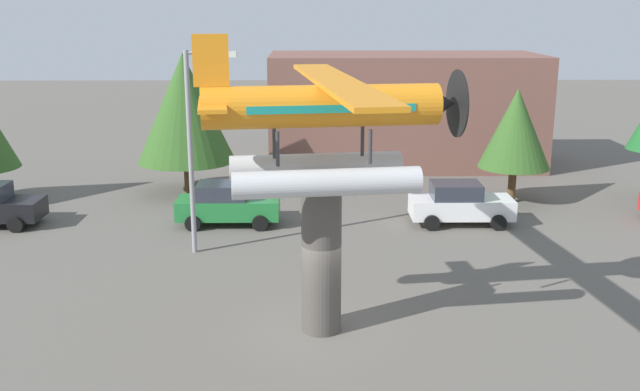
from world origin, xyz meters
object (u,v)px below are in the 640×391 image
at_px(floatplane_monument, 326,124).
at_px(storefront_building, 404,110).
at_px(car_mid_green, 227,204).
at_px(streetlight_primary, 196,137).
at_px(display_pedestal, 321,260).
at_px(tree_center_back, 516,129).
at_px(tree_east, 185,108).
at_px(car_far_white, 460,203).

relative_size(floatplane_monument, storefront_building, 0.70).
bearing_deg(car_mid_green, streetlight_primary, -100.02).
distance_m(display_pedestal, car_mid_green, 10.86).
relative_size(display_pedestal, tree_center_back, 0.79).
relative_size(streetlight_primary, tree_east, 1.09).
height_order(floatplane_monument, car_far_white, floatplane_monument).
bearing_deg(display_pedestal, tree_east, 111.95).
distance_m(car_far_white, streetlight_primary, 11.33).
xyz_separation_m(car_mid_green, storefront_building, (8.74, 11.88, 2.22)).
distance_m(storefront_building, tree_center_back, 9.42).
bearing_deg(tree_center_back, tree_east, 172.39).
relative_size(display_pedestal, storefront_building, 0.28).
bearing_deg(car_far_white, display_pedestal, -120.29).
bearing_deg(car_far_white, floatplane_monument, -119.78).
relative_size(car_mid_green, tree_center_back, 0.80).
bearing_deg(car_mid_green, tree_east, 114.84).
height_order(display_pedestal, car_mid_green, display_pedestal).
distance_m(display_pedestal, car_far_white, 11.72).
bearing_deg(storefront_building, streetlight_primary, -121.36).
distance_m(car_far_white, tree_east, 13.69).
bearing_deg(car_far_white, tree_east, 155.85).
distance_m(display_pedestal, floatplane_monument, 3.74).
relative_size(car_mid_green, storefront_building, 0.28).
distance_m(car_mid_green, car_far_white, 9.64).
xyz_separation_m(streetlight_primary, tree_east, (-1.88, 8.85, -0.17)).
distance_m(floatplane_monument, tree_center_back, 16.28).
relative_size(car_mid_green, streetlight_primary, 0.57).
height_order(streetlight_primary, tree_east, streetlight_primary).
xyz_separation_m(tree_east, tree_center_back, (15.22, -2.03, -0.69)).
xyz_separation_m(car_mid_green, car_far_white, (9.64, -0.05, 0.00)).
xyz_separation_m(car_mid_green, tree_center_back, (12.72, 3.36, 2.56)).
bearing_deg(car_mid_green, floatplane_monument, -68.96).
bearing_deg(car_mid_green, display_pedestal, -69.64).
bearing_deg(streetlight_primary, storefront_building, 58.64).
bearing_deg(tree_east, car_far_white, -24.15).
distance_m(car_mid_green, tree_east, 6.77).
height_order(display_pedestal, storefront_building, storefront_building).
height_order(display_pedestal, tree_center_back, tree_center_back).
relative_size(car_far_white, tree_center_back, 0.80).
xyz_separation_m(display_pedestal, car_far_white, (5.88, 10.07, -1.19)).
xyz_separation_m(floatplane_monument, car_mid_green, (-3.89, 10.10, -4.93)).
xyz_separation_m(floatplane_monument, tree_east, (-6.38, 15.49, -1.68)).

